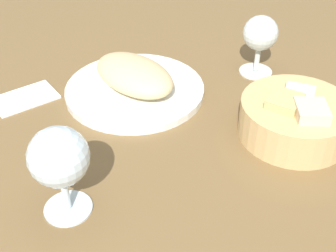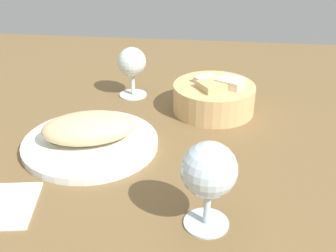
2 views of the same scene
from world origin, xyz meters
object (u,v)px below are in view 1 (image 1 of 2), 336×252
at_px(wine_glass_near, 59,160).
at_px(wine_glass_far, 260,37).
at_px(plate, 135,90).
at_px(folded_napkin, 25,97).
at_px(bread_basket, 295,118).

relative_size(wine_glass_near, wine_glass_far, 1.13).
distance_m(plate, wine_glass_near, 0.30).
height_order(wine_glass_near, folded_napkin, wine_glass_near).
relative_size(wine_glass_near, folded_napkin, 1.19).
xyz_separation_m(plate, bread_basket, (0.23, 0.18, 0.03)).
xyz_separation_m(wine_glass_near, wine_glass_far, (-0.19, 0.43, -0.01)).
relative_size(bread_basket, folded_napkin, 1.60).
xyz_separation_m(bread_basket, wine_glass_far, (-0.19, 0.06, 0.04)).
bearing_deg(wine_glass_far, wine_glass_near, -66.40).
relative_size(bread_basket, wine_glass_far, 1.51).
distance_m(bread_basket, folded_napkin, 0.47).
xyz_separation_m(plate, wine_glass_far, (0.03, 0.24, 0.07)).
relative_size(plate, wine_glass_far, 2.16).
bearing_deg(wine_glass_near, plate, 139.50).
height_order(plate, bread_basket, bread_basket).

